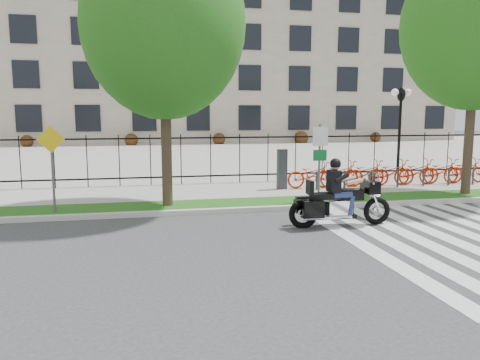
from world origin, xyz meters
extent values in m
plane|color=#323234|center=(0.00, 0.00, 0.00)|extent=(120.00, 120.00, 0.00)
cube|color=beige|center=(0.00, 4.10, 0.07)|extent=(60.00, 0.20, 0.15)
cube|color=#245A16|center=(0.00, 4.95, 0.07)|extent=(60.00, 1.50, 0.15)
cube|color=#A8A49D|center=(0.00, 7.45, 0.07)|extent=(60.00, 3.50, 0.15)
cube|color=#A8A49D|center=(0.00, 25.00, 0.05)|extent=(80.00, 34.00, 0.10)
cube|color=#9F9180|center=(0.00, 45.00, 10.00)|extent=(60.00, 20.00, 20.00)
cylinder|color=black|center=(10.00, 12.00, 2.00)|extent=(0.14, 0.14, 4.00)
cylinder|color=black|center=(10.00, 12.00, 3.90)|extent=(0.06, 0.70, 0.70)
sphere|color=white|center=(9.65, 12.00, 4.00)|extent=(0.36, 0.36, 0.36)
sphere|color=white|center=(10.35, 12.00, 4.00)|extent=(0.36, 0.36, 0.36)
cylinder|color=#32261B|center=(-1.97, 4.95, 2.13)|extent=(0.32, 0.32, 3.97)
ellipsoid|color=#1C5112|center=(-1.97, 4.95, 5.58)|extent=(4.87, 4.87, 5.60)
cylinder|color=#32261B|center=(8.54, 4.95, 2.30)|extent=(0.32, 0.32, 4.29)
ellipsoid|color=#1C5112|center=(8.54, 4.95, 5.95)|extent=(5.02, 5.02, 5.77)
cube|color=#2D2D33|center=(2.41, 7.20, 0.90)|extent=(0.35, 0.25, 1.50)
imported|color=red|center=(3.61, 7.20, 0.66)|extent=(1.96, 0.68, 1.03)
cylinder|color=#2D2D33|center=(3.61, 6.70, 0.50)|extent=(0.08, 0.08, 0.70)
imported|color=red|center=(4.71, 7.20, 0.66)|extent=(1.96, 0.68, 1.03)
cylinder|color=#2D2D33|center=(4.71, 6.70, 0.50)|extent=(0.08, 0.08, 0.70)
imported|color=red|center=(5.81, 7.20, 0.66)|extent=(1.96, 0.68, 1.03)
cylinder|color=#2D2D33|center=(5.81, 6.70, 0.50)|extent=(0.08, 0.08, 0.70)
imported|color=red|center=(6.91, 7.20, 0.66)|extent=(1.96, 0.68, 1.03)
cylinder|color=#2D2D33|center=(6.91, 6.70, 0.50)|extent=(0.08, 0.08, 0.70)
imported|color=red|center=(8.01, 7.20, 0.66)|extent=(1.96, 0.68, 1.03)
cylinder|color=#2D2D33|center=(8.01, 6.70, 0.50)|extent=(0.08, 0.08, 0.70)
imported|color=red|center=(9.11, 7.20, 0.66)|extent=(1.96, 0.68, 1.03)
cylinder|color=#2D2D33|center=(9.11, 6.70, 0.50)|extent=(0.08, 0.08, 0.70)
imported|color=red|center=(10.21, 7.20, 0.66)|extent=(1.96, 0.68, 1.03)
cylinder|color=#2D2D33|center=(10.21, 6.70, 0.50)|extent=(0.08, 0.08, 0.70)
cylinder|color=#59595B|center=(2.87, 4.60, 1.40)|extent=(0.07, 0.07, 2.50)
cube|color=white|center=(2.87, 4.56, 2.25)|extent=(0.50, 0.03, 0.60)
cube|color=#0C6626|center=(2.87, 4.56, 1.65)|extent=(0.45, 0.03, 0.35)
cylinder|color=#59595B|center=(-5.23, 4.60, 1.35)|extent=(0.07, 0.07, 2.40)
cube|color=yellow|center=(-5.23, 4.56, 2.25)|extent=(0.78, 0.03, 0.78)
torus|color=black|center=(3.47, 1.86, 0.37)|extent=(0.75, 0.16, 0.75)
torus|color=black|center=(1.40, 1.90, 0.37)|extent=(0.80, 0.18, 0.80)
cube|color=black|center=(3.25, 1.86, 1.03)|extent=(0.34, 0.61, 0.33)
cube|color=#26262B|center=(3.33, 1.86, 1.29)|extent=(0.17, 0.55, 0.33)
cube|color=silver|center=(2.38, 1.88, 0.49)|extent=(0.66, 0.38, 0.44)
cube|color=black|center=(2.71, 1.87, 0.85)|extent=(0.61, 0.38, 0.28)
cube|color=black|center=(2.00, 1.89, 0.83)|extent=(0.77, 0.41, 0.15)
cube|color=black|center=(1.57, 1.90, 1.07)|extent=(0.12, 0.37, 0.37)
cube|color=black|center=(1.56, 1.57, 0.54)|extent=(0.55, 0.19, 0.44)
cube|color=black|center=(1.57, 2.23, 0.54)|extent=(0.55, 0.19, 0.44)
cube|color=black|center=(2.22, 1.89, 1.22)|extent=(0.27, 0.44, 0.57)
sphere|color=tan|center=(2.25, 1.88, 1.63)|extent=(0.25, 0.25, 0.25)
sphere|color=black|center=(2.25, 1.88, 1.68)|extent=(0.29, 0.29, 0.29)
camera|label=1|loc=(-2.66, -9.51, 3.00)|focal=35.00mm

